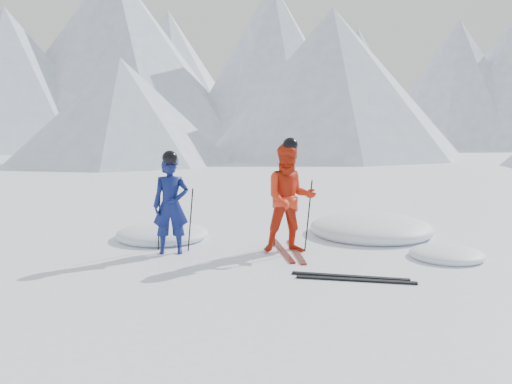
# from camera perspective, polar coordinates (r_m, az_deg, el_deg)

# --- Properties ---
(ground) EXTENTS (160.00, 160.00, 0.00)m
(ground) POSITION_cam_1_polar(r_m,az_deg,el_deg) (8.35, 9.18, -8.34)
(ground) COLOR white
(ground) RESTS_ON ground
(mountain_range) EXTENTS (106.15, 62.94, 15.53)m
(mountain_range) POSITION_cam_1_polar(r_m,az_deg,el_deg) (43.77, 22.89, 12.92)
(mountain_range) COLOR #B2BCD1
(mountain_range) RESTS_ON ground
(skier_blue) EXTENTS (0.71, 0.59, 1.66)m
(skier_blue) POSITION_cam_1_polar(r_m,az_deg,el_deg) (9.32, -8.95, -1.42)
(skier_blue) COLOR #0E1855
(skier_blue) RESTS_ON ground
(skier_red) EXTENTS (1.11, 1.00, 1.87)m
(skier_red) POSITION_cam_1_polar(r_m,az_deg,el_deg) (9.31, 3.58, -0.69)
(skier_red) COLOR red
(skier_red) RESTS_ON ground
(pole_blue_left) EXTENTS (0.11, 0.08, 1.10)m
(pole_blue_left) POSITION_cam_1_polar(r_m,az_deg,el_deg) (9.63, -10.16, -2.83)
(pole_blue_left) COLOR black
(pole_blue_left) RESTS_ON ground
(pole_blue_right) EXTENTS (0.11, 0.07, 1.10)m
(pole_blue_right) POSITION_cam_1_polar(r_m,az_deg,el_deg) (9.50, -6.91, -2.91)
(pole_blue_right) COLOR black
(pole_blue_right) RESTS_ON ground
(pole_red_left) EXTENTS (0.12, 0.10, 1.25)m
(pole_red_left) POSITION_cam_1_polar(r_m,az_deg,el_deg) (9.66, 2.15, -2.24)
(pole_red_left) COLOR black
(pole_red_left) RESTS_ON ground
(pole_red_right) EXTENTS (0.12, 0.09, 1.25)m
(pole_red_right) POSITION_cam_1_polar(r_m,az_deg,el_deg) (9.44, 5.54, -2.51)
(pole_red_right) COLOR black
(pole_red_right) RESTS_ON ground
(ski_worn_left) EXTENTS (0.79, 1.58, 0.03)m
(ski_worn_left) POSITION_cam_1_polar(r_m,az_deg,el_deg) (9.51, 2.82, -6.16)
(ski_worn_left) COLOR black
(ski_worn_left) RESTS_ON ground
(ski_worn_right) EXTENTS (0.68, 1.62, 0.03)m
(ski_worn_right) POSITION_cam_1_polar(r_m,az_deg,el_deg) (9.46, 4.24, -6.25)
(ski_worn_right) COLOR black
(ski_worn_right) RESTS_ON ground
(ski_loose_a) EXTENTS (1.70, 0.18, 0.03)m
(ski_loose_a) POSITION_cam_1_polar(r_m,az_deg,el_deg) (8.10, 9.86, -8.75)
(ski_loose_a) COLOR black
(ski_loose_a) RESTS_ON ground
(ski_loose_b) EXTENTS (1.70, 0.24, 0.03)m
(ski_loose_b) POSITION_cam_1_polar(r_m,az_deg,el_deg) (7.94, 10.47, -9.09)
(ski_loose_b) COLOR black
(ski_loose_b) RESTS_ON ground
(snow_lumps) EXTENTS (7.98, 6.72, 0.54)m
(snow_lumps) POSITION_cam_1_polar(r_m,az_deg,el_deg) (10.33, 8.51, -5.21)
(snow_lumps) COLOR white
(snow_lumps) RESTS_ON ground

